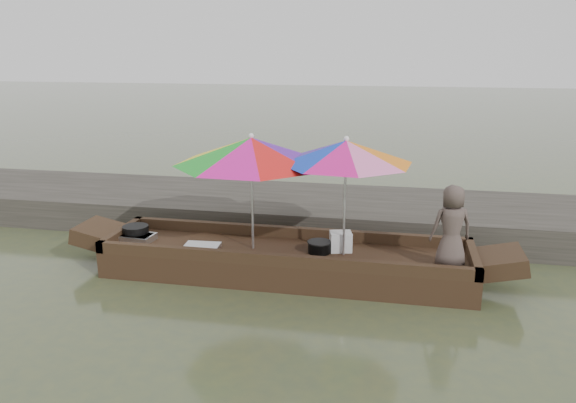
% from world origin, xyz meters
% --- Properties ---
extents(water, '(80.00, 80.00, 0.00)m').
position_xyz_m(water, '(0.00, 0.00, 0.00)').
color(water, '#404A33').
rests_on(water, ground).
extents(dock, '(22.00, 2.20, 0.50)m').
position_xyz_m(dock, '(0.00, 2.20, 0.25)').
color(dock, '#2D2B26').
rests_on(dock, ground).
extents(boat_hull, '(4.86, 1.20, 0.35)m').
position_xyz_m(boat_hull, '(0.00, 0.00, 0.17)').
color(boat_hull, '#332014').
rests_on(boat_hull, water).
extents(cooking_pot, '(0.36, 0.36, 0.19)m').
position_xyz_m(cooking_pot, '(-2.18, 0.05, 0.44)').
color(cooking_pot, black).
rests_on(cooking_pot, boat_hull).
extents(tray_crayfish, '(0.50, 0.36, 0.09)m').
position_xyz_m(tray_crayfish, '(-2.13, -0.03, 0.39)').
color(tray_crayfish, silver).
rests_on(tray_crayfish, boat_hull).
extents(tray_scallop, '(0.49, 0.36, 0.06)m').
position_xyz_m(tray_scallop, '(-1.12, -0.18, 0.38)').
color(tray_scallop, silver).
rests_on(tray_scallop, boat_hull).
extents(charcoal_grill, '(0.30, 0.30, 0.14)m').
position_xyz_m(charcoal_grill, '(0.44, 0.01, 0.42)').
color(charcoal_grill, black).
rests_on(charcoal_grill, boat_hull).
extents(supply_bag, '(0.33, 0.28, 0.26)m').
position_xyz_m(supply_bag, '(0.71, 0.13, 0.48)').
color(supply_bag, silver).
rests_on(supply_bag, boat_hull).
extents(vendor, '(0.58, 0.46, 1.04)m').
position_xyz_m(vendor, '(2.07, -0.15, 0.87)').
color(vendor, '#4F413C').
rests_on(vendor, boat_hull).
extents(umbrella_bow, '(2.61, 2.61, 1.55)m').
position_xyz_m(umbrella_bow, '(-0.46, 0.00, 1.12)').
color(umbrella_bow, blue).
rests_on(umbrella_bow, boat_hull).
extents(umbrella_stern, '(2.08, 2.08, 1.55)m').
position_xyz_m(umbrella_stern, '(0.76, 0.00, 1.12)').
color(umbrella_stern, red).
rests_on(umbrella_stern, boat_hull).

